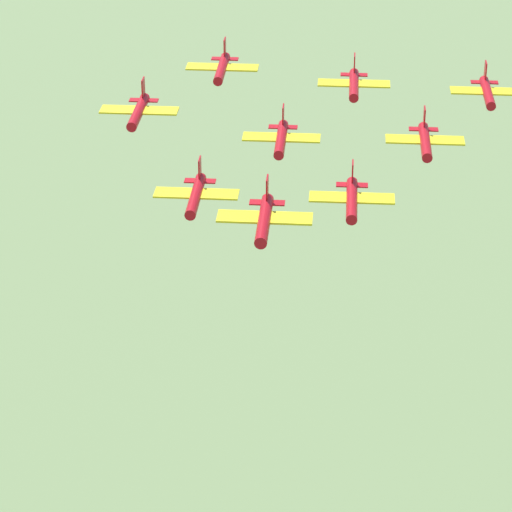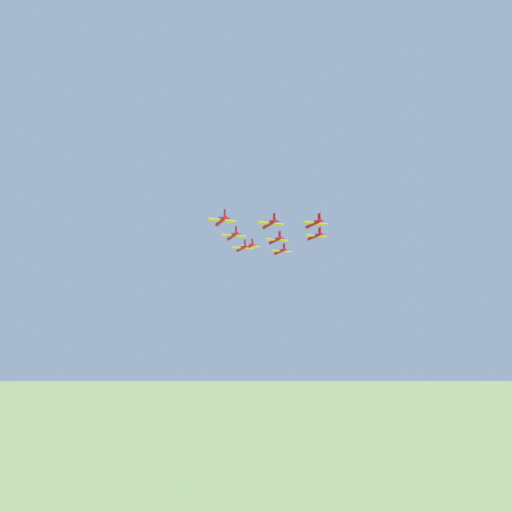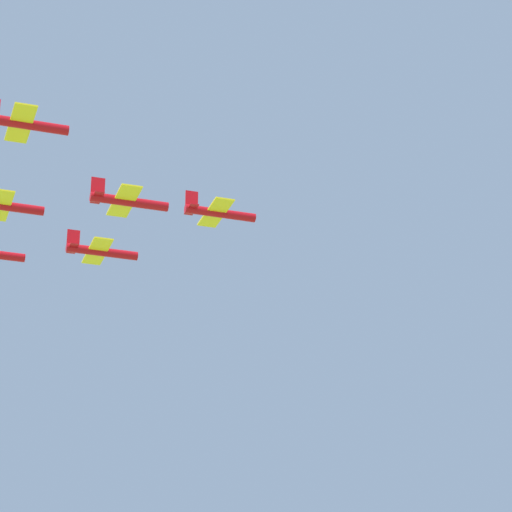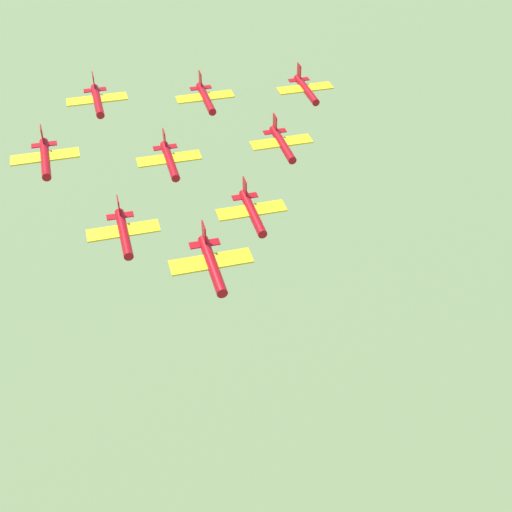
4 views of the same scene
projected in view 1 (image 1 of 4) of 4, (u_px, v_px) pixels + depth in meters
The scene contains 9 objects.
jet_0 at pixel (265, 218), 125.05m from camera, with size 10.03×10.24×3.57m.
jet_1 at pixel (352, 198), 140.19m from camera, with size 10.03×10.24×3.57m.
jet_2 at pixel (196, 194), 141.44m from camera, with size 10.03×10.24×3.57m.
jet_3 at pixel (425, 140), 152.64m from camera, with size 10.03×10.24×3.57m.
jet_4 at pixel (281, 138), 153.97m from camera, with size 10.03×10.24×3.57m.
jet_5 at pixel (139, 111), 153.73m from camera, with size 10.03×10.24×3.57m.
jet_6 at pixel (487, 91), 165.14m from camera, with size 10.03×10.24×3.57m.
jet_7 at pixel (354, 84), 166.07m from camera, with size 10.03×10.24×3.57m.
jet_8 at pixel (222, 67), 166.43m from camera, with size 10.03×10.24×3.57m.
Camera 1 is at (37.62, 56.99, 221.44)m, focal length 85.00 mm.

